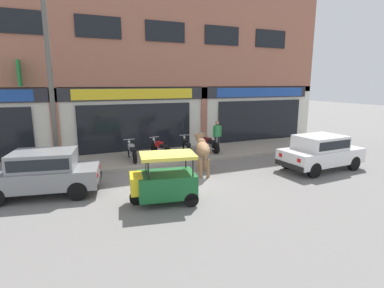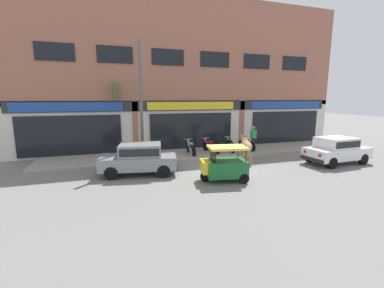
% 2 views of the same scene
% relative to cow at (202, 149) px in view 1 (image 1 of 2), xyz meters
% --- Properties ---
extents(ground_plane, '(90.00, 90.00, 0.00)m').
position_rel_cow_xyz_m(ground_plane, '(-1.55, -0.69, -1.01)').
color(ground_plane, slate).
extents(sidewalk, '(19.00, 3.20, 0.14)m').
position_rel_cow_xyz_m(sidewalk, '(-1.55, 3.11, -0.94)').
color(sidewalk, gray).
rests_on(sidewalk, ground).
extents(shop_building, '(23.00, 1.40, 10.24)m').
position_rel_cow_xyz_m(shop_building, '(-1.55, 4.97, 3.92)').
color(shop_building, '#9E604C').
rests_on(shop_building, ground).
extents(cow, '(0.96, 2.09, 1.61)m').
position_rel_cow_xyz_m(cow, '(0.00, 0.00, 0.00)').
color(cow, '#936B47').
rests_on(cow, ground).
extents(car_0, '(3.68, 1.79, 1.46)m').
position_rel_cow_xyz_m(car_0, '(4.79, -1.42, -0.19)').
color(car_0, black).
rests_on(car_0, ground).
extents(car_1, '(3.79, 2.20, 1.46)m').
position_rel_cow_xyz_m(car_1, '(-5.73, -0.12, -0.19)').
color(car_1, black).
rests_on(car_1, ground).
extents(auto_rickshaw, '(2.09, 1.44, 1.52)m').
position_rel_cow_xyz_m(auto_rickshaw, '(-2.34, -2.25, -0.35)').
color(auto_rickshaw, black).
rests_on(auto_rickshaw, ground).
extents(motorcycle_0, '(0.52, 1.81, 0.88)m').
position_rel_cow_xyz_m(motorcycle_0, '(-2.26, 2.73, -0.48)').
color(motorcycle_0, black).
rests_on(motorcycle_0, sidewalk).
extents(motorcycle_1, '(0.65, 1.78, 0.88)m').
position_rel_cow_xyz_m(motorcycle_1, '(-0.86, 2.87, -0.48)').
color(motorcycle_1, black).
rests_on(motorcycle_1, sidewalk).
extents(motorcycle_2, '(0.64, 1.79, 0.88)m').
position_rel_cow_xyz_m(motorcycle_2, '(0.47, 2.82, -0.48)').
color(motorcycle_2, black).
rests_on(motorcycle_2, sidewalk).
extents(motorcycle_3, '(0.52, 1.81, 0.88)m').
position_rel_cow_xyz_m(motorcycle_3, '(1.76, 2.97, -0.48)').
color(motorcycle_3, black).
rests_on(motorcycle_3, sidewalk).
extents(pedestrian, '(0.50, 0.32, 1.60)m').
position_rel_cow_xyz_m(pedestrian, '(2.04, 2.64, 0.11)').
color(pedestrian, '#2D2D33').
rests_on(pedestrian, sidewalk).
extents(utility_pole, '(0.18, 0.18, 6.37)m').
position_rel_cow_xyz_m(utility_pole, '(-5.33, 1.81, 2.31)').
color(utility_pole, '#595651').
rests_on(utility_pole, sidewalk).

